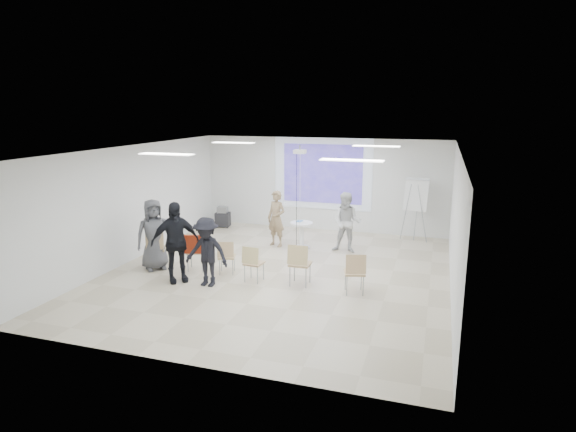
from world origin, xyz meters
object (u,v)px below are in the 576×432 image
(audience_mid, at_px, (206,247))
(audience_outer, at_px, (154,230))
(chair_far_left, at_px, (156,247))
(chair_right_far, at_px, (355,270))
(chair_center, at_px, (253,261))
(av_cart, at_px, (223,218))
(player_right, at_px, (347,219))
(chair_left_inner, at_px, (226,255))
(chair_right_inner, at_px, (299,261))
(laptop, at_px, (227,255))
(player_left, at_px, (276,215))
(pedestal_table, at_px, (302,233))
(audience_left, at_px, (175,236))
(flipchart_easel, at_px, (416,195))
(chair_left_mid, at_px, (195,249))

(audience_mid, relative_size, audience_outer, 0.91)
(chair_far_left, distance_m, chair_right_far, 5.05)
(chair_center, height_order, av_cart, chair_center)
(chair_center, xyz_separation_m, chair_right_far, (2.37, -0.02, 0.04))
(player_right, distance_m, chair_far_left, 5.13)
(audience_mid, bearing_deg, av_cart, 113.16)
(chair_left_inner, xyz_separation_m, chair_right_far, (3.17, -0.33, 0.05))
(chair_far_left, relative_size, chair_right_inner, 0.95)
(chair_left_inner, relative_size, laptop, 2.73)
(chair_right_far, bearing_deg, chair_far_left, 161.29)
(player_left, height_order, chair_center, player_left)
(pedestal_table, xyz_separation_m, player_right, (1.28, 0.06, 0.49))
(audience_left, relative_size, av_cart, 3.10)
(chair_right_far, relative_size, audience_outer, 0.47)
(player_right, relative_size, chair_center, 2.15)
(chair_left_inner, relative_size, flipchart_easel, 0.44)
(chair_left_inner, bearing_deg, player_right, 31.14)
(chair_left_mid, relative_size, audience_left, 0.44)
(player_right, relative_size, chair_right_far, 2.01)
(audience_left, relative_size, flipchart_easel, 1.13)
(chair_far_left, relative_size, chair_left_inner, 1.12)
(audience_left, xyz_separation_m, audience_mid, (0.81, -0.03, -0.18))
(flipchart_easel, height_order, av_cart, flipchart_easel)
(chair_far_left, relative_size, audience_left, 0.43)
(chair_right_inner, relative_size, audience_outer, 0.50)
(chair_right_far, distance_m, laptop, 3.22)
(audience_outer, xyz_separation_m, av_cart, (-0.25, 4.44, -0.67))
(chair_far_left, bearing_deg, chair_left_inner, -20.88)
(pedestal_table, relative_size, audience_mid, 0.44)
(chair_left_inner, distance_m, laptop, 0.10)
(player_right, relative_size, chair_left_inner, 2.22)
(player_right, relative_size, audience_outer, 0.94)
(chair_center, relative_size, audience_outer, 0.44)
(audience_mid, bearing_deg, audience_left, 179.36)
(player_left, xyz_separation_m, flipchart_easel, (3.79, 1.70, 0.49))
(player_left, relative_size, chair_right_far, 1.99)
(chair_center, distance_m, av_cart, 5.43)
(player_left, relative_size, audience_outer, 0.93)
(chair_right_far, bearing_deg, player_right, 88.09)
(chair_right_inner, bearing_deg, audience_left, -169.47)
(chair_far_left, distance_m, chair_left_mid, 1.06)
(chair_far_left, bearing_deg, player_right, 9.32)
(chair_left_mid, xyz_separation_m, chair_right_inner, (2.71, -0.22, 0.02))
(chair_right_far, distance_m, audience_mid, 3.32)
(chair_center, distance_m, audience_left, 1.86)
(chair_far_left, distance_m, chair_center, 2.69)
(chair_left_inner, xyz_separation_m, audience_left, (-0.90, -0.79, 0.58))
(audience_outer, relative_size, av_cart, 2.84)
(player_right, bearing_deg, audience_mid, -125.23)
(audience_outer, relative_size, flipchart_easel, 1.04)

